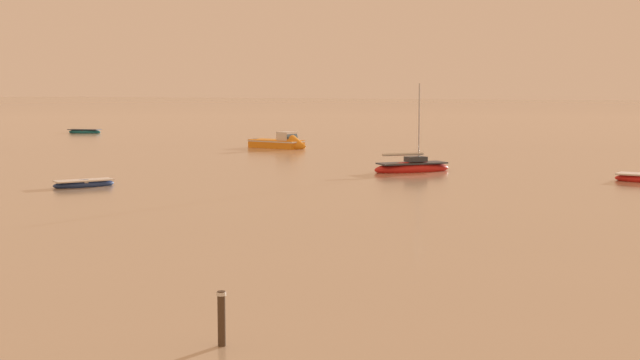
{
  "coord_description": "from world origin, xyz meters",
  "views": [
    {
      "loc": [
        35.7,
        -16.99,
        5.82
      ],
      "look_at": [
        12.12,
        27.18,
        0.47
      ],
      "focal_mm": 48.72,
      "sensor_mm": 36.0,
      "label": 1
    }
  ],
  "objects_px": {
    "sailboat_moored_0": "(412,168)",
    "rowboat_moored_3": "(84,184)",
    "mooring_post_left": "(222,319)",
    "motorboat_moored_1": "(284,144)",
    "rowboat_moored_4": "(85,132)"
  },
  "relations": [
    {
      "from": "sailboat_moored_0",
      "to": "mooring_post_left",
      "type": "relative_size",
      "value": 4.56
    },
    {
      "from": "sailboat_moored_0",
      "to": "rowboat_moored_4",
      "type": "height_order",
      "value": "sailboat_moored_0"
    },
    {
      "from": "rowboat_moored_3",
      "to": "mooring_post_left",
      "type": "distance_m",
      "value": 33.81
    },
    {
      "from": "sailboat_moored_0",
      "to": "rowboat_moored_4",
      "type": "distance_m",
      "value": 62.89
    },
    {
      "from": "sailboat_moored_0",
      "to": "motorboat_moored_1",
      "type": "height_order",
      "value": "sailboat_moored_0"
    },
    {
      "from": "motorboat_moored_1",
      "to": "rowboat_moored_4",
      "type": "height_order",
      "value": "motorboat_moored_1"
    },
    {
      "from": "mooring_post_left",
      "to": "rowboat_moored_4",
      "type": "bearing_deg",
      "value": 135.01
    },
    {
      "from": "motorboat_moored_1",
      "to": "mooring_post_left",
      "type": "distance_m",
      "value": 64.28
    },
    {
      "from": "rowboat_moored_4",
      "to": "mooring_post_left",
      "type": "bearing_deg",
      "value": -59.14
    },
    {
      "from": "sailboat_moored_0",
      "to": "rowboat_moored_3",
      "type": "height_order",
      "value": "sailboat_moored_0"
    },
    {
      "from": "rowboat_moored_4",
      "to": "mooring_post_left",
      "type": "relative_size",
      "value": 3.32
    },
    {
      "from": "mooring_post_left",
      "to": "motorboat_moored_1",
      "type": "bearing_deg",
      "value": 119.19
    },
    {
      "from": "rowboat_moored_3",
      "to": "sailboat_moored_0",
      "type": "bearing_deg",
      "value": -7.67
    },
    {
      "from": "sailboat_moored_0",
      "to": "mooring_post_left",
      "type": "xyz_separation_m",
      "value": [
        11.65,
        -40.14,
        0.34
      ]
    },
    {
      "from": "motorboat_moored_1",
      "to": "rowboat_moored_3",
      "type": "distance_m",
      "value": 34.21
    }
  ]
}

